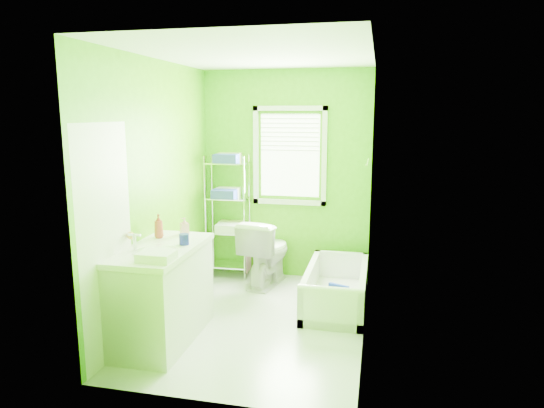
% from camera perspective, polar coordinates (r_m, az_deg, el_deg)
% --- Properties ---
extents(ground, '(2.90, 2.90, 0.00)m').
position_cam_1_polar(ground, '(5.06, -1.60, -13.51)').
color(ground, silver).
rests_on(ground, ground).
extents(room_envelope, '(2.14, 2.94, 2.62)m').
position_cam_1_polar(room_envelope, '(4.65, -1.69, 4.16)').
color(room_envelope, '#4EAD08').
rests_on(room_envelope, ground).
extents(window, '(0.92, 0.05, 1.22)m').
position_cam_1_polar(window, '(6.02, 2.10, 6.28)').
color(window, white).
rests_on(window, ground).
extents(door, '(0.09, 0.80, 2.00)m').
position_cam_1_polar(door, '(4.24, -18.85, -4.57)').
color(door, white).
rests_on(door, ground).
extents(right_wall_decor, '(0.04, 1.48, 1.17)m').
position_cam_1_polar(right_wall_decor, '(4.52, 11.08, 0.89)').
color(right_wall_decor, '#3B061A').
rests_on(right_wall_decor, ground).
extents(bathtub, '(0.64, 1.37, 0.44)m').
position_cam_1_polar(bathtub, '(5.41, 7.52, -10.36)').
color(bathtub, white).
rests_on(bathtub, ground).
extents(toilet, '(0.60, 0.88, 0.82)m').
position_cam_1_polar(toilet, '(5.92, -0.69, -5.62)').
color(toilet, white).
rests_on(toilet, ground).
extents(vanity, '(0.61, 1.18, 1.12)m').
position_cam_1_polar(vanity, '(4.61, -12.79, -9.92)').
color(vanity, silver).
rests_on(vanity, ground).
extents(wire_shelf_unit, '(0.54, 0.43, 1.58)m').
position_cam_1_polar(wire_shelf_unit, '(6.13, -5.07, 0.17)').
color(wire_shelf_unit, silver).
rests_on(wire_shelf_unit, ground).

